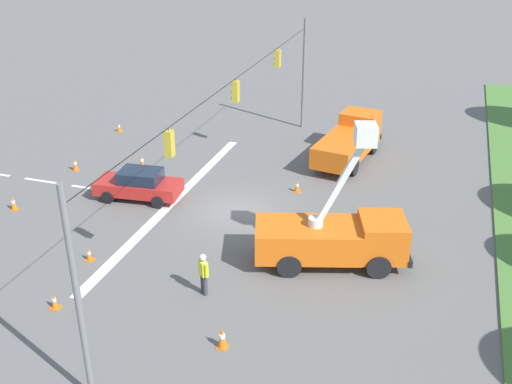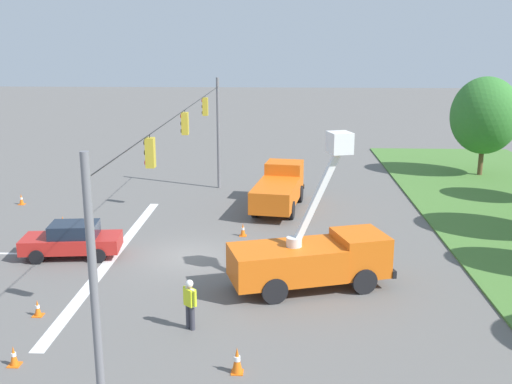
{
  "view_description": "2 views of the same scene",
  "coord_description": "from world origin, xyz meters",
  "px_view_note": "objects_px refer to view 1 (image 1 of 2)",
  "views": [
    {
      "loc": [
        24.54,
        9.04,
        13.59
      ],
      "look_at": [
        1.1,
        1.35,
        1.73
      ],
      "focal_mm": 42.0,
      "sensor_mm": 36.0,
      "label": 1
    },
    {
      "loc": [
        25.32,
        4.22,
        9.49
      ],
      "look_at": [
        -2.01,
        2.96,
        2.53
      ],
      "focal_mm": 42.0,
      "sensor_mm": 36.0,
      "label": 2
    }
  ],
  "objects_px": {
    "traffic_cone_mid_left": "(54,301)",
    "traffic_cone_far_left": "(297,186)",
    "traffic_cone_near_bucket": "(75,164)",
    "utility_truck_bucket_lift": "(334,236)",
    "traffic_cone_foreground_left": "(119,127)",
    "utility_truck_support_near": "(349,141)",
    "traffic_cone_mid_right": "(142,161)",
    "traffic_cone_lane_edge_a": "(13,203)",
    "traffic_cone_foreground_right": "(222,337)",
    "road_worker": "(203,272)",
    "traffic_cone_lane_edge_b": "(89,254)",
    "sedan_red": "(139,184)"
  },
  "relations": [
    {
      "from": "traffic_cone_lane_edge_a",
      "to": "traffic_cone_lane_edge_b",
      "type": "bearing_deg",
      "value": 64.59
    },
    {
      "from": "traffic_cone_foreground_left",
      "to": "traffic_cone_near_bucket",
      "type": "bearing_deg",
      "value": 8.12
    },
    {
      "from": "traffic_cone_near_bucket",
      "to": "traffic_cone_lane_edge_b",
      "type": "bearing_deg",
      "value": 36.62
    },
    {
      "from": "traffic_cone_mid_left",
      "to": "traffic_cone_far_left",
      "type": "bearing_deg",
      "value": 154.33
    },
    {
      "from": "utility_truck_support_near",
      "to": "traffic_cone_mid_right",
      "type": "distance_m",
      "value": 12.05
    },
    {
      "from": "sedan_red",
      "to": "traffic_cone_lane_edge_b",
      "type": "xyz_separation_m",
      "value": [
        5.99,
        0.8,
        -0.5
      ]
    },
    {
      "from": "traffic_cone_far_left",
      "to": "traffic_cone_lane_edge_a",
      "type": "bearing_deg",
      "value": -63.56
    },
    {
      "from": "traffic_cone_foreground_left",
      "to": "traffic_cone_mid_left",
      "type": "relative_size",
      "value": 1.04
    },
    {
      "from": "utility_truck_support_near",
      "to": "sedan_red",
      "type": "xyz_separation_m",
      "value": [
        8.47,
        -9.21,
        -0.4
      ]
    },
    {
      "from": "traffic_cone_foreground_right",
      "to": "traffic_cone_mid_right",
      "type": "relative_size",
      "value": 1.02
    },
    {
      "from": "traffic_cone_foreground_right",
      "to": "traffic_cone_near_bucket",
      "type": "bearing_deg",
      "value": -130.69
    },
    {
      "from": "utility_truck_support_near",
      "to": "traffic_cone_lane_edge_a",
      "type": "bearing_deg",
      "value": -51.45
    },
    {
      "from": "traffic_cone_foreground_right",
      "to": "traffic_cone_foreground_left",
      "type": "bearing_deg",
      "value": -141.55
    },
    {
      "from": "traffic_cone_lane_edge_b",
      "to": "traffic_cone_lane_edge_a",
      "type": "bearing_deg",
      "value": -115.41
    },
    {
      "from": "traffic_cone_foreground_left",
      "to": "traffic_cone_lane_edge_a",
      "type": "distance_m",
      "value": 11.65
    },
    {
      "from": "road_worker",
      "to": "traffic_cone_mid_left",
      "type": "distance_m",
      "value": 5.62
    },
    {
      "from": "traffic_cone_lane_edge_a",
      "to": "traffic_cone_mid_right",
      "type": "bearing_deg",
      "value": 152.31
    },
    {
      "from": "traffic_cone_near_bucket",
      "to": "utility_truck_bucket_lift",
      "type": "bearing_deg",
      "value": 72.26
    },
    {
      "from": "traffic_cone_mid_left",
      "to": "road_worker",
      "type": "bearing_deg",
      "value": 117.77
    },
    {
      "from": "utility_truck_bucket_lift",
      "to": "traffic_cone_lane_edge_a",
      "type": "xyz_separation_m",
      "value": [
        0.08,
        -15.93,
        -0.94
      ]
    },
    {
      "from": "sedan_red",
      "to": "traffic_cone_foreground_right",
      "type": "bearing_deg",
      "value": 40.89
    },
    {
      "from": "traffic_cone_lane_edge_b",
      "to": "traffic_cone_mid_left",
      "type": "bearing_deg",
      "value": 10.63
    },
    {
      "from": "traffic_cone_foreground_left",
      "to": "traffic_cone_far_left",
      "type": "relative_size",
      "value": 0.99
    },
    {
      "from": "traffic_cone_near_bucket",
      "to": "sedan_red",
      "type": "bearing_deg",
      "value": 68.41
    },
    {
      "from": "utility_truck_bucket_lift",
      "to": "traffic_cone_lane_edge_b",
      "type": "relative_size",
      "value": 10.97
    },
    {
      "from": "traffic_cone_foreground_right",
      "to": "sedan_red",
      "type": "bearing_deg",
      "value": -139.11
    },
    {
      "from": "road_worker",
      "to": "traffic_cone_far_left",
      "type": "height_order",
      "value": "road_worker"
    },
    {
      "from": "utility_truck_bucket_lift",
      "to": "traffic_cone_far_left",
      "type": "relative_size",
      "value": 10.04
    },
    {
      "from": "sedan_red",
      "to": "traffic_cone_lane_edge_a",
      "type": "xyz_separation_m",
      "value": [
        3.09,
        -5.3,
        -0.42
      ]
    },
    {
      "from": "road_worker",
      "to": "traffic_cone_mid_left",
      "type": "bearing_deg",
      "value": -62.23
    },
    {
      "from": "utility_truck_bucket_lift",
      "to": "traffic_cone_far_left",
      "type": "distance_m",
      "value": 7.09
    },
    {
      "from": "utility_truck_bucket_lift",
      "to": "utility_truck_support_near",
      "type": "distance_m",
      "value": 11.57
    },
    {
      "from": "utility_truck_bucket_lift",
      "to": "road_worker",
      "type": "distance_m",
      "value": 5.66
    },
    {
      "from": "traffic_cone_lane_edge_a",
      "to": "traffic_cone_near_bucket",
      "type": "bearing_deg",
      "value": 178.59
    },
    {
      "from": "traffic_cone_foreground_right",
      "to": "utility_truck_support_near",
      "type": "bearing_deg",
      "value": 176.58
    },
    {
      "from": "sedan_red",
      "to": "traffic_cone_far_left",
      "type": "bearing_deg",
      "value": 113.56
    },
    {
      "from": "utility_truck_bucket_lift",
      "to": "traffic_cone_near_bucket",
      "type": "height_order",
      "value": "utility_truck_bucket_lift"
    },
    {
      "from": "utility_truck_support_near",
      "to": "traffic_cone_lane_edge_b",
      "type": "xyz_separation_m",
      "value": [
        14.46,
        -8.41,
        -0.9
      ]
    },
    {
      "from": "utility_truck_bucket_lift",
      "to": "traffic_cone_mid_right",
      "type": "distance_m",
      "value": 14.1
    },
    {
      "from": "utility_truck_bucket_lift",
      "to": "traffic_cone_foreground_right",
      "type": "relative_size",
      "value": 8.12
    },
    {
      "from": "road_worker",
      "to": "traffic_cone_foreground_left",
      "type": "relative_size",
      "value": 2.68
    },
    {
      "from": "traffic_cone_mid_left",
      "to": "traffic_cone_near_bucket",
      "type": "distance_m",
      "value": 13.12
    },
    {
      "from": "traffic_cone_mid_right",
      "to": "traffic_cone_near_bucket",
      "type": "xyz_separation_m",
      "value": [
        1.56,
        -3.39,
        -0.02
      ]
    },
    {
      "from": "sedan_red",
      "to": "road_worker",
      "type": "xyz_separation_m",
      "value": [
        6.7,
        6.36,
        0.21
      ]
    },
    {
      "from": "traffic_cone_mid_left",
      "to": "traffic_cone_lane_edge_b",
      "type": "height_order",
      "value": "traffic_cone_mid_left"
    },
    {
      "from": "traffic_cone_mid_right",
      "to": "utility_truck_bucket_lift",
      "type": "bearing_deg",
      "value": 61.96
    },
    {
      "from": "utility_truck_support_near",
      "to": "utility_truck_bucket_lift",
      "type": "bearing_deg",
      "value": 7.05
    },
    {
      "from": "traffic_cone_foreground_right",
      "to": "traffic_cone_far_left",
      "type": "bearing_deg",
      "value": -176.89
    },
    {
      "from": "utility_truck_support_near",
      "to": "traffic_cone_far_left",
      "type": "bearing_deg",
      "value": -18.58
    },
    {
      "from": "utility_truck_support_near",
      "to": "road_worker",
      "type": "bearing_deg",
      "value": -10.66
    }
  ]
}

